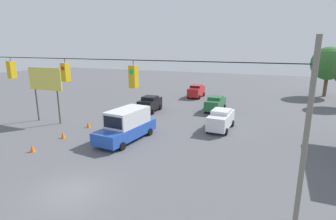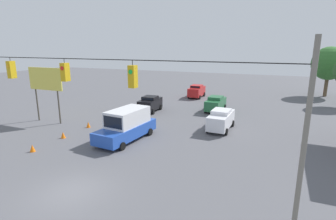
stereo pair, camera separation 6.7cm
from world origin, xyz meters
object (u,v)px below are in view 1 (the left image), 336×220
at_px(overhead_signal_span, 69,102).
at_px(traffic_cone_fourth, 109,117).
at_px(sedan_black_withflow_far, 150,104).
at_px(roadside_billboard, 45,82).
at_px(box_truck_blue_withflow_mid, 127,125).
at_px(tree_horizon_right, 329,63).
at_px(traffic_cone_farthest, 140,104).
at_px(sedan_green_oncoming_deep, 215,103).
at_px(traffic_cone_fifth, 127,110).
at_px(traffic_cone_second, 63,135).
at_px(sedan_red_withflow_deep, 196,91).
at_px(traffic_cone_nearest, 32,148).
at_px(traffic_cone_third, 88,125).
at_px(sedan_white_oncoming_far, 221,119).

xyz_separation_m(overhead_signal_span, traffic_cone_fourth, (7.12, -13.08, -4.79)).
relative_size(sedan_black_withflow_far, roadside_billboard, 0.68).
relative_size(box_truck_blue_withflow_mid, tree_horizon_right, 0.80).
bearing_deg(tree_horizon_right, roadside_billboard, 44.42).
bearing_deg(traffic_cone_farthest, sedan_green_oncoming_deep, -171.21).
bearing_deg(traffic_cone_fifth, sedan_black_withflow_far, -149.87).
bearing_deg(box_truck_blue_withflow_mid, roadside_billboard, -7.59).
bearing_deg(traffic_cone_fifth, traffic_cone_second, 88.97).
height_order(traffic_cone_second, traffic_cone_farthest, same).
xyz_separation_m(sedan_red_withflow_deep, tree_horizon_right, (-18.99, -9.08, 4.27)).
relative_size(sedan_red_withflow_deep, sedan_black_withflow_far, 1.09).
height_order(sedan_black_withflow_far, tree_horizon_right, tree_horizon_right).
relative_size(traffic_cone_second, roadside_billboard, 0.10).
relative_size(traffic_cone_fifth, tree_horizon_right, 0.07).
bearing_deg(traffic_cone_nearest, sedan_red_withflow_deep, -100.75).
relative_size(overhead_signal_span, traffic_cone_second, 39.20).
height_order(sedan_green_oncoming_deep, traffic_cone_fifth, sedan_green_oncoming_deep).
bearing_deg(traffic_cone_farthest, traffic_cone_third, 89.09).
xyz_separation_m(sedan_white_oncoming_far, traffic_cone_second, (12.31, 8.04, -0.75)).
height_order(sedan_red_withflow_deep, sedan_black_withflow_far, sedan_red_withflow_deep).
distance_m(box_truck_blue_withflow_mid, traffic_cone_third, 5.73).
xyz_separation_m(sedan_green_oncoming_deep, traffic_cone_nearest, (9.93, 18.57, -0.69)).
height_order(sedan_green_oncoming_deep, sedan_black_withflow_far, sedan_black_withflow_far).
distance_m(sedan_black_withflow_far, traffic_cone_fifth, 2.90).
distance_m(sedan_red_withflow_deep, traffic_cone_third, 20.42).
xyz_separation_m(sedan_red_withflow_deep, traffic_cone_third, (5.22, 19.73, -0.74)).
xyz_separation_m(sedan_white_oncoming_far, traffic_cone_fifth, (12.12, -2.44, -0.75)).
xyz_separation_m(sedan_green_oncoming_deep, traffic_cone_fourth, (10.09, 8.45, -0.69)).
relative_size(traffic_cone_nearest, traffic_cone_fifth, 1.00).
distance_m(sedan_red_withflow_deep, traffic_cone_fifth, 13.64).
distance_m(traffic_cone_second, tree_horizon_right, 40.59).
distance_m(sedan_red_withflow_deep, roadside_billboard, 22.57).
height_order(sedan_red_withflow_deep, sedan_white_oncoming_far, sedan_white_oncoming_far).
bearing_deg(traffic_cone_second, traffic_cone_fifth, -91.03).
xyz_separation_m(sedan_green_oncoming_deep, traffic_cone_farthest, (9.96, 1.54, -0.69)).
bearing_deg(roadside_billboard, traffic_cone_farthest, -117.48).
relative_size(box_truck_blue_withflow_mid, sedan_black_withflow_far, 1.61).
bearing_deg(sedan_white_oncoming_far, sedan_green_oncoming_deep, -72.89).
distance_m(traffic_cone_farthest, roadside_billboard, 12.31).
height_order(overhead_signal_span, sedan_white_oncoming_far, overhead_signal_span).
bearing_deg(traffic_cone_farthest, sedan_black_withflow_far, 143.55).
distance_m(traffic_cone_third, traffic_cone_fifth, 7.06).
bearing_deg(overhead_signal_span, sedan_green_oncoming_deep, -97.87).
bearing_deg(traffic_cone_second, roadside_billboard, -32.89).
bearing_deg(traffic_cone_fifth, overhead_signal_span, 112.48).
relative_size(traffic_cone_fourth, traffic_cone_farthest, 1.00).
bearing_deg(overhead_signal_span, traffic_cone_nearest, -23.01).
distance_m(box_truck_blue_withflow_mid, traffic_cone_farthest, 12.93).
relative_size(box_truck_blue_withflow_mid, traffic_cone_fourth, 11.11).
xyz_separation_m(traffic_cone_fourth, traffic_cone_fifth, (-0.20, -3.65, 0.00)).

